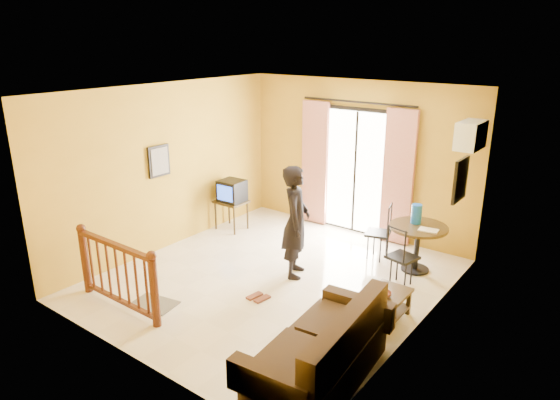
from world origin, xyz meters
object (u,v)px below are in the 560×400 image
Objects in this scene: television at (232,191)px; coffee_table at (384,304)px; sofa at (324,354)px; dining_table at (418,235)px; standing_person at (296,222)px.

coffee_table is at bearing -20.46° from television.
television is 4.62m from sofa.
television is 0.52× the size of dining_table.
coffee_table is at bearing -81.23° from dining_table.
sofa is at bearing -85.12° from dining_table.
coffee_table is 0.43× the size of sofa.
television is at bearing 161.47° from coffee_table.
sofa is at bearing -37.81° from television.
television is 0.55× the size of coffee_table.
television reaches higher than dining_table.
sofa reaches higher than dining_table.
dining_table is 3.15m from sofa.
dining_table is 1.91m from standing_person.
television is 0.27× the size of standing_person.
dining_table is (3.46, 0.43, -0.18)m from television.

